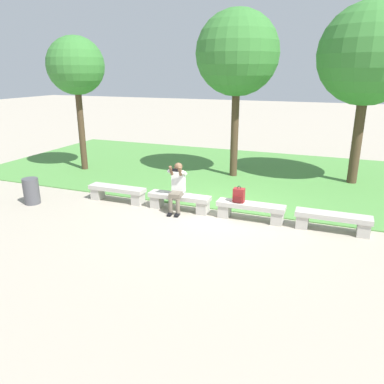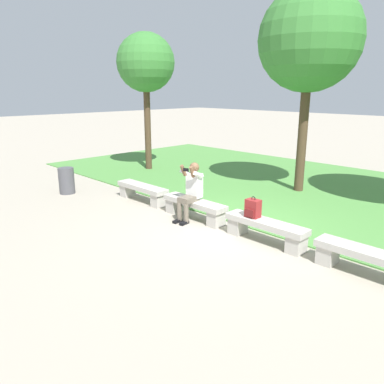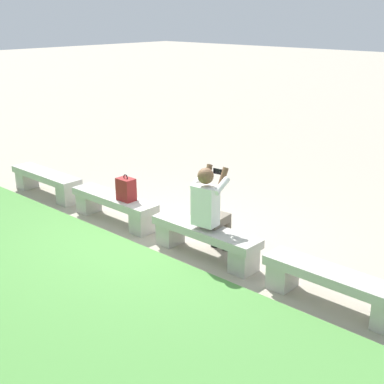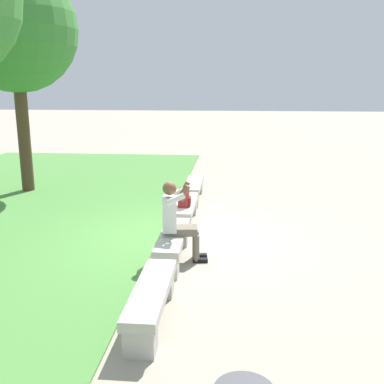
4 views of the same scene
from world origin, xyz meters
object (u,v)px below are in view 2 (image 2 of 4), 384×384
(bench_main, at_px, (142,191))
(backpack, at_px, (253,209))
(bench_mid, at_px, (265,228))
(tree_behind_wall, at_px, (310,40))
(trash_bin, at_px, (67,181))
(bench_near, at_px, (194,207))
(tree_left_background, at_px, (146,64))
(bench_far, at_px, (369,260))
(person_photographer, at_px, (191,188))

(bench_main, height_order, backpack, backpack)
(bench_mid, xyz_separation_m, tree_behind_wall, (-1.53, 3.92, 3.88))
(trash_bin, bearing_deg, tree_behind_wall, 47.30)
(bench_near, distance_m, tree_left_background, 6.80)
(bench_far, xyz_separation_m, backpack, (-2.29, -0.01, 0.33))
(person_photographer, bearing_deg, bench_mid, 2.21)
(tree_behind_wall, distance_m, trash_bin, 7.76)
(bench_near, height_order, trash_bin, trash_bin)
(person_photographer, xyz_separation_m, tree_left_background, (-5.14, 2.81, 3.05))
(bench_far, xyz_separation_m, trash_bin, (-8.10, -1.06, 0.08))
(bench_near, bearing_deg, person_photographer, -106.83)
(bench_main, bearing_deg, person_photographer, -2.27)
(backpack, relative_size, tree_left_background, 0.09)
(bench_main, height_order, trash_bin, trash_bin)
(bench_far, bearing_deg, backpack, -179.83)
(person_photographer, height_order, tree_behind_wall, tree_behind_wall)
(trash_bin, bearing_deg, bench_main, 25.87)
(bench_near, bearing_deg, bench_far, 0.00)
(tree_left_background, bearing_deg, backpack, -21.88)
(tree_behind_wall, bearing_deg, person_photographer, -96.60)
(tree_behind_wall, distance_m, tree_left_background, 5.74)
(backpack, bearing_deg, bench_far, 0.17)
(tree_behind_wall, bearing_deg, bench_far, -48.18)
(bench_near, height_order, tree_behind_wall, tree_behind_wall)
(bench_mid, xyz_separation_m, bench_far, (1.97, 0.00, 0.00))
(bench_far, relative_size, person_photographer, 1.31)
(bench_near, relative_size, bench_mid, 1.00)
(bench_near, height_order, person_photographer, person_photographer)
(trash_bin, bearing_deg, tree_left_background, 104.90)
(person_photographer, distance_m, tree_behind_wall, 5.29)
(backpack, bearing_deg, bench_main, 179.89)
(bench_near, xyz_separation_m, bench_far, (3.94, 0.00, 0.00))
(person_photographer, height_order, trash_bin, person_photographer)
(bench_near, relative_size, tree_behind_wall, 0.31)
(bench_main, distance_m, tree_behind_wall, 6.02)
(bench_main, bearing_deg, trash_bin, -154.13)
(bench_far, height_order, person_photographer, person_photographer)
(backpack, bearing_deg, trash_bin, -169.74)
(bench_mid, xyz_separation_m, person_photographer, (-2.00, -0.08, 0.44))
(bench_main, relative_size, person_photographer, 1.31)
(tree_behind_wall, height_order, tree_left_background, tree_behind_wall)
(bench_near, relative_size, person_photographer, 1.31)
(person_photographer, distance_m, backpack, 1.68)
(backpack, height_order, trash_bin, backpack)
(bench_main, xyz_separation_m, tree_behind_wall, (2.41, 3.92, 3.88))
(bench_main, xyz_separation_m, bench_mid, (3.94, 0.00, 0.00))
(bench_near, xyz_separation_m, backpack, (1.65, -0.01, 0.33))
(backpack, distance_m, tree_behind_wall, 5.43)
(bench_near, xyz_separation_m, bench_mid, (1.97, 0.00, 0.00))
(backpack, height_order, tree_behind_wall, tree_behind_wall)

